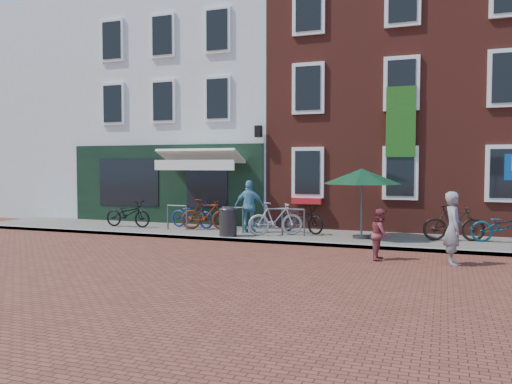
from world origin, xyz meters
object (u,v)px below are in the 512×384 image
(bicycle_2, at_px, (192,214))
(bicycle_6, at_px, (504,226))
(parasol, at_px, (362,173))
(boy, at_px, (381,234))
(bicycle_5, at_px, (454,223))
(cafe_person, at_px, (250,206))
(woman, at_px, (453,228))
(bicycle_4, at_px, (301,219))
(bicycle_1, at_px, (206,214))
(litter_bin, at_px, (228,220))
(bicycle_0, at_px, (128,214))
(bicycle_3, at_px, (276,219))

(bicycle_2, distance_m, bicycle_6, 9.68)
(parasol, relative_size, bicycle_2, 1.31)
(boy, distance_m, bicycle_5, 3.52)
(cafe_person, bearing_deg, bicycle_2, -19.45)
(bicycle_6, bearing_deg, woman, 158.36)
(cafe_person, distance_m, bicycle_4, 1.68)
(bicycle_1, bearing_deg, cafe_person, -107.93)
(woman, distance_m, bicycle_6, 3.57)
(woman, height_order, bicycle_4, woman)
(litter_bin, xyz_separation_m, bicycle_4, (1.87, 1.48, -0.04))
(litter_bin, bearing_deg, bicycle_4, 38.27)
(litter_bin, distance_m, bicycle_5, 6.52)
(boy, bearing_deg, bicycle_1, 63.11)
(litter_bin, bearing_deg, bicycle_5, 11.56)
(bicycle_1, xyz_separation_m, bicycle_4, (3.18, 0.27, -0.05))
(cafe_person, bearing_deg, bicycle_0, -6.16)
(cafe_person, relative_size, bicycle_1, 0.98)
(boy, relative_size, bicycle_1, 0.72)
(woman, distance_m, boy, 1.61)
(litter_bin, xyz_separation_m, bicycle_6, (7.69, 1.40, -0.04))
(bicycle_1, relative_size, bicycle_4, 0.97)
(woman, xyz_separation_m, boy, (-1.60, 0.08, -0.22))
(bicycle_1, bearing_deg, bicycle_3, -113.72)
(litter_bin, xyz_separation_m, boy, (4.72, -1.80, 0.01))
(cafe_person, bearing_deg, bicycle_3, 152.38)
(litter_bin, height_order, bicycle_5, bicycle_5)
(bicycle_6, bearing_deg, bicycle_5, 95.37)
(litter_bin, bearing_deg, bicycle_1, 137.16)
(bicycle_2, relative_size, bicycle_5, 1.03)
(cafe_person, distance_m, bicycle_6, 7.41)
(boy, xyz_separation_m, bicycle_2, (-6.71, 3.34, -0.05))
(bicycle_2, distance_m, bicycle_3, 3.39)
(bicycle_0, xyz_separation_m, bicycle_1, (2.89, 0.24, 0.05))
(bicycle_3, bearing_deg, bicycle_2, 47.00)
(bicycle_5, bearing_deg, cafe_person, 81.47)
(litter_bin, relative_size, bicycle_2, 0.56)
(parasol, height_order, bicycle_6, parasol)
(bicycle_1, bearing_deg, bicycle_0, 82.67)
(bicycle_3, xyz_separation_m, bicycle_5, (5.10, 0.63, 0.00))
(woman, distance_m, bicycle_1, 8.22)
(boy, bearing_deg, parasol, 17.30)
(bicycle_0, relative_size, bicycle_1, 1.03)
(cafe_person, distance_m, bicycle_2, 2.37)
(bicycle_0, bearing_deg, parasol, -90.40)
(parasol, height_order, bicycle_5, parasol)
(boy, relative_size, bicycle_0, 0.70)
(bicycle_0, xyz_separation_m, bicycle_2, (2.20, 0.58, 0.00))
(parasol, bearing_deg, bicycle_5, 7.94)
(cafe_person, bearing_deg, woman, 146.93)
(parasol, distance_m, woman, 3.93)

